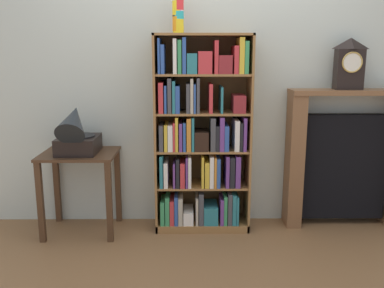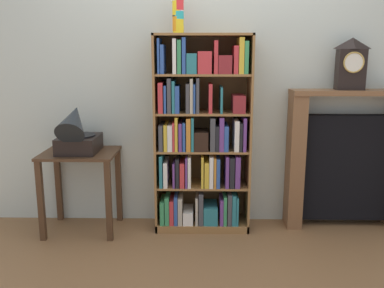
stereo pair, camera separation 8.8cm
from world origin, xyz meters
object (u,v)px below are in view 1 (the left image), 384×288
Objects in this scene: bookshelf at (201,142)px; side_table_left at (80,172)px; cup_stack at (178,12)px; gramophone at (76,133)px; mantel_clock at (349,64)px; fireplace_mantel at (345,159)px.

bookshelf is 2.39× the size of side_table_left.
cup_stack is 1.47m from side_table_left.
mantel_clock is at bearing 4.67° from gramophone.
side_table_left is 1.40× the size of gramophone.
gramophone reaches higher than side_table_left.
fireplace_mantel reaches higher than gramophone.
cup_stack is at bearing 177.90° from bookshelf.
bookshelf is 3.91× the size of mantel_clock.
fireplace_mantel reaches higher than side_table_left.
bookshelf is 1.00m from side_table_left.
bookshelf reaches higher than gramophone.
cup_stack is at bearing -178.24° from mantel_clock.
cup_stack reaches higher than mantel_clock.
gramophone is 1.17× the size of mantel_clock.
fireplace_mantel is at bearing 33.60° from mantel_clock.
fireplace_mantel is at bearing 3.67° from side_table_left.
mantel_clock reaches higher than side_table_left.
mantel_clock is at bearing 3.17° from side_table_left.
cup_stack is 0.67× the size of gramophone.
cup_stack reaches higher than bookshelf.
bookshelf reaches higher than fireplace_mantel.
bookshelf is at bearing -2.10° from cup_stack.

